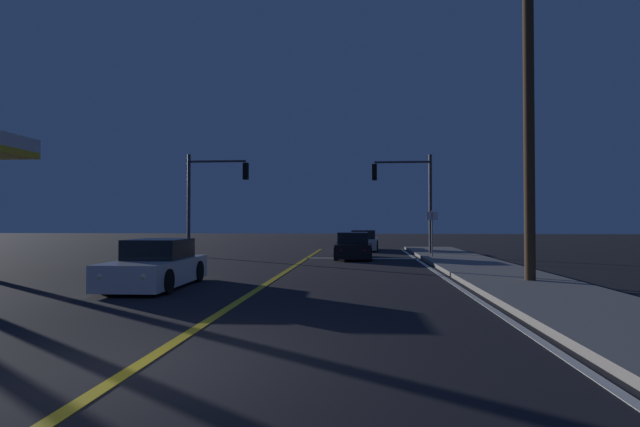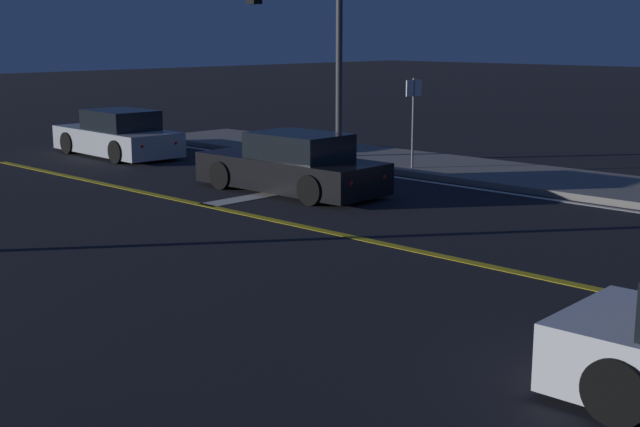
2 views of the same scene
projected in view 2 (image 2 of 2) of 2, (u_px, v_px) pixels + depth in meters
lane_line_center at (629, 296)px, 11.60m from camera, size 0.20×35.90×0.01m
stop_bar at (304, 188)px, 19.78m from camera, size 5.77×0.50×0.01m
car_following_oncoming_silver at (118, 136)px, 24.87m from camera, size 1.99×4.50×1.34m
car_far_approaching_black at (292, 166)px, 19.16m from camera, size 1.90×4.58×1.34m
traffic_signal_near_right at (309, 25)px, 22.36m from camera, size 3.29×0.28×5.58m
street_sign_corner at (413, 110)px, 21.50m from camera, size 0.56×0.06×2.40m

